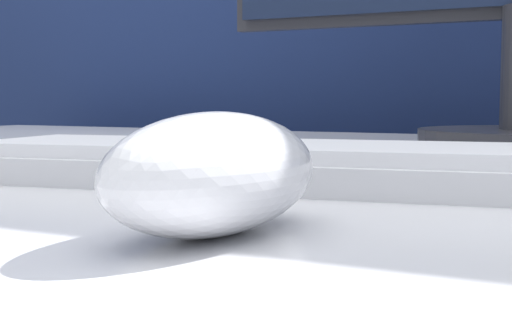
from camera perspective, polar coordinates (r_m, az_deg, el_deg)
The scene contains 2 objects.
computer_mouse_near at distance 0.27m, azimuth -3.26°, elevation -1.06°, with size 0.07×0.12×0.05m.
keyboard at distance 0.42m, azimuth 4.63°, elevation -0.43°, with size 0.46×0.19×0.02m.
Camera 1 is at (0.11, -0.44, 0.81)m, focal length 50.00 mm.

